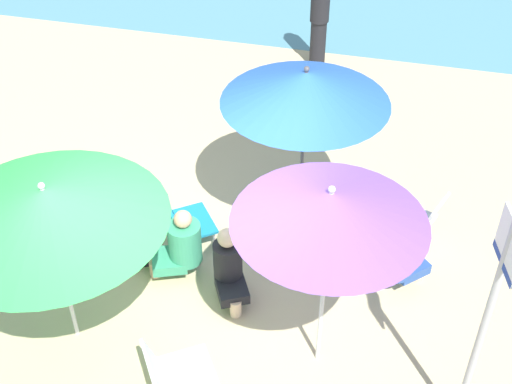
{
  "coord_description": "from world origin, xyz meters",
  "views": [
    {
      "loc": [
        1.92,
        -4.57,
        5.44
      ],
      "look_at": [
        0.48,
        1.13,
        0.7
      ],
      "focal_mm": 48.98,
      "sensor_mm": 36.0,
      "label": 1
    }
  ],
  "objects_px": {
    "umbrella_blue": "(306,87)",
    "umbrella_purple": "(330,208)",
    "umbrella_green": "(46,205)",
    "beach_chair_e": "(174,373)",
    "person_b": "(320,16)",
    "warning_sign": "(491,302)",
    "beach_chair_c": "(420,218)",
    "beach_bag": "(141,249)",
    "beach_chair_d": "(183,219)",
    "person_a": "(229,267)",
    "swim_ring": "(70,231)",
    "person_c": "(402,257)",
    "person_d": "(181,245)"
  },
  "relations": [
    {
      "from": "umbrella_green",
      "to": "swim_ring",
      "type": "height_order",
      "value": "umbrella_green"
    },
    {
      "from": "umbrella_blue",
      "to": "warning_sign",
      "type": "distance_m",
      "value": 2.97
    },
    {
      "from": "umbrella_purple",
      "to": "warning_sign",
      "type": "bearing_deg",
      "value": -16.11
    },
    {
      "from": "beach_chair_e",
      "to": "warning_sign",
      "type": "relative_size",
      "value": 0.33
    },
    {
      "from": "beach_chair_c",
      "to": "umbrella_blue",
      "type": "bearing_deg",
      "value": 19.93
    },
    {
      "from": "umbrella_green",
      "to": "umbrella_blue",
      "type": "relative_size",
      "value": 1.02
    },
    {
      "from": "person_c",
      "to": "person_d",
      "type": "xyz_separation_m",
      "value": [
        -2.26,
        -0.33,
        -0.06
      ]
    },
    {
      "from": "person_a",
      "to": "beach_bag",
      "type": "height_order",
      "value": "person_a"
    },
    {
      "from": "umbrella_green",
      "to": "beach_bag",
      "type": "distance_m",
      "value": 1.88
    },
    {
      "from": "person_d",
      "to": "person_a",
      "type": "bearing_deg",
      "value": 140.58
    },
    {
      "from": "umbrella_blue",
      "to": "beach_chair_e",
      "type": "bearing_deg",
      "value": -103.17
    },
    {
      "from": "beach_chair_c",
      "to": "umbrella_green",
      "type": "bearing_deg",
      "value": 55.49
    },
    {
      "from": "umbrella_green",
      "to": "beach_chair_e",
      "type": "height_order",
      "value": "umbrella_green"
    },
    {
      "from": "umbrella_green",
      "to": "beach_chair_c",
      "type": "xyz_separation_m",
      "value": [
        3.16,
        2.18,
        -1.31
      ]
    },
    {
      "from": "umbrella_blue",
      "to": "person_b",
      "type": "distance_m",
      "value": 3.94
    },
    {
      "from": "umbrella_blue",
      "to": "person_a",
      "type": "bearing_deg",
      "value": -109.52
    },
    {
      "from": "beach_chair_c",
      "to": "person_a",
      "type": "height_order",
      "value": "person_a"
    },
    {
      "from": "beach_chair_d",
      "to": "umbrella_green",
      "type": "bearing_deg",
      "value": -148.99
    },
    {
      "from": "beach_chair_d",
      "to": "swim_ring",
      "type": "xyz_separation_m",
      "value": [
        -1.32,
        -0.21,
        -0.29
      ]
    },
    {
      "from": "umbrella_purple",
      "to": "person_b",
      "type": "height_order",
      "value": "umbrella_purple"
    },
    {
      "from": "umbrella_blue",
      "to": "beach_chair_d",
      "type": "bearing_deg",
      "value": -150.56
    },
    {
      "from": "umbrella_green",
      "to": "beach_chair_e",
      "type": "distance_m",
      "value": 1.85
    },
    {
      "from": "umbrella_purple",
      "to": "person_b",
      "type": "distance_m",
      "value": 5.89
    },
    {
      "from": "umbrella_blue",
      "to": "beach_chair_c",
      "type": "distance_m",
      "value": 2.0
    },
    {
      "from": "beach_chair_d",
      "to": "umbrella_blue",
      "type": "bearing_deg",
      "value": -7.82
    },
    {
      "from": "person_a",
      "to": "person_c",
      "type": "bearing_deg",
      "value": 78.69
    },
    {
      "from": "beach_chair_e",
      "to": "beach_bag",
      "type": "height_order",
      "value": "beach_chair_e"
    },
    {
      "from": "beach_chair_c",
      "to": "swim_ring",
      "type": "xyz_separation_m",
      "value": [
        -3.87,
        -0.86,
        -0.3
      ]
    },
    {
      "from": "person_a",
      "to": "beach_chair_d",
      "type": "bearing_deg",
      "value": -160.68
    },
    {
      "from": "beach_chair_e",
      "to": "person_b",
      "type": "relative_size",
      "value": 0.47
    },
    {
      "from": "beach_chair_c",
      "to": "beach_chair_e",
      "type": "bearing_deg",
      "value": 73.7
    },
    {
      "from": "umbrella_blue",
      "to": "umbrella_purple",
      "type": "xyz_separation_m",
      "value": [
        0.56,
        -1.92,
        0.07
      ]
    },
    {
      "from": "beach_chair_c",
      "to": "beach_bag",
      "type": "xyz_separation_m",
      "value": [
        -2.91,
        -1.05,
        -0.18
      ]
    },
    {
      "from": "person_a",
      "to": "umbrella_green",
      "type": "bearing_deg",
      "value": -84.63
    },
    {
      "from": "umbrella_blue",
      "to": "umbrella_purple",
      "type": "height_order",
      "value": "umbrella_purple"
    },
    {
      "from": "beach_chair_c",
      "to": "beach_chair_e",
      "type": "height_order",
      "value": "beach_chair_c"
    },
    {
      "from": "warning_sign",
      "to": "beach_bag",
      "type": "distance_m",
      "value": 3.87
    },
    {
      "from": "beach_chair_d",
      "to": "person_a",
      "type": "height_order",
      "value": "person_a"
    },
    {
      "from": "beach_chair_d",
      "to": "beach_chair_e",
      "type": "relative_size",
      "value": 0.97
    },
    {
      "from": "beach_chair_d",
      "to": "person_d",
      "type": "bearing_deg",
      "value": -111.19
    },
    {
      "from": "person_d",
      "to": "swim_ring",
      "type": "distance_m",
      "value": 1.53
    },
    {
      "from": "umbrella_blue",
      "to": "warning_sign",
      "type": "bearing_deg",
      "value": -50.88
    },
    {
      "from": "beach_chair_e",
      "to": "person_d",
      "type": "height_order",
      "value": "person_d"
    },
    {
      "from": "umbrella_purple",
      "to": "person_c",
      "type": "height_order",
      "value": "umbrella_purple"
    },
    {
      "from": "umbrella_green",
      "to": "beach_chair_d",
      "type": "relative_size",
      "value": 2.78
    },
    {
      "from": "umbrella_blue",
      "to": "warning_sign",
      "type": "height_order",
      "value": "warning_sign"
    },
    {
      "from": "warning_sign",
      "to": "beach_bag",
      "type": "bearing_deg",
      "value": 146.49
    },
    {
      "from": "beach_chair_e",
      "to": "person_b",
      "type": "bearing_deg",
      "value": 54.53
    },
    {
      "from": "umbrella_blue",
      "to": "person_b",
      "type": "xyz_separation_m",
      "value": [
        -0.47,
        3.79,
        -0.97
      ]
    },
    {
      "from": "warning_sign",
      "to": "beach_chair_c",
      "type": "bearing_deg",
      "value": 88.53
    }
  ]
}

